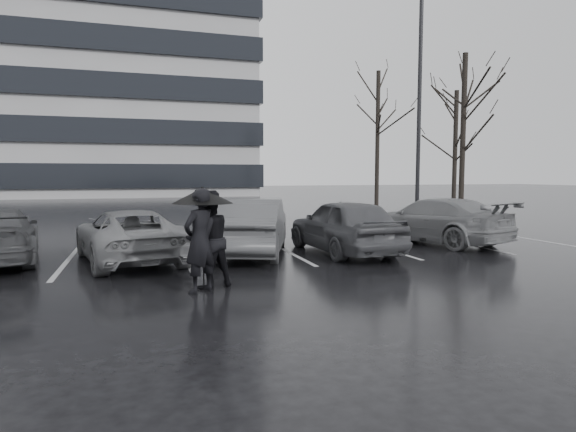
% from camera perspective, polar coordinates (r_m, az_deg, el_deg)
% --- Properties ---
extents(ground, '(160.00, 160.00, 0.00)m').
position_cam_1_polar(ground, '(10.96, 0.47, -6.20)').
color(ground, black).
rests_on(ground, ground).
extents(car_main, '(2.00, 4.45, 1.48)m').
position_cam_1_polar(car_main, '(13.12, 6.63, -1.12)').
color(car_main, black).
rests_on(car_main, ground).
extents(car_west_a, '(2.99, 4.78, 1.49)m').
position_cam_1_polar(car_west_a, '(12.80, -4.23, -1.24)').
color(car_west_a, '#2B2B2E').
rests_on(car_west_a, ground).
extents(car_west_b, '(2.98, 4.87, 1.26)m').
position_cam_1_polar(car_west_b, '(12.41, -18.33, -2.19)').
color(car_west_b, '#505053').
rests_on(car_west_b, ground).
extents(car_east, '(3.43, 5.20, 1.40)m').
position_cam_1_polar(car_east, '(15.53, 16.85, -0.52)').
color(car_east, '#505053').
rests_on(car_east, ground).
extents(pedestrian_left, '(0.82, 0.77, 1.88)m').
position_cam_1_polar(pedestrian_left, '(8.73, -10.42, -2.90)').
color(pedestrian_left, black).
rests_on(pedestrian_left, ground).
extents(pedestrian_right, '(1.08, 0.98, 1.82)m').
position_cam_1_polar(pedestrian_right, '(9.08, -9.41, -2.75)').
color(pedestrian_right, black).
rests_on(pedestrian_right, ground).
extents(umbrella, '(1.12, 1.12, 1.90)m').
position_cam_1_polar(umbrella, '(8.96, -10.10, 2.38)').
color(umbrella, black).
rests_on(umbrella, ground).
extents(lamp_post, '(0.53, 0.53, 9.75)m').
position_cam_1_polar(lamp_post, '(21.53, 15.26, 11.01)').
color(lamp_post, '#949496').
rests_on(lamp_post, ground).
extents(stall_stripes, '(19.72, 5.00, 0.00)m').
position_cam_1_polar(stall_stripes, '(13.16, -6.19, -4.35)').
color(stall_stripes, '#A4A4A6').
rests_on(stall_stripes, ground).
extents(tree_east, '(0.26, 0.26, 8.00)m').
position_cam_1_polar(tree_east, '(25.43, 20.02, 8.88)').
color(tree_east, black).
rests_on(tree_east, ground).
extents(tree_ne, '(0.26, 0.26, 7.00)m').
position_cam_1_polar(tree_ne, '(30.09, 19.19, 7.29)').
color(tree_ne, black).
rests_on(tree_ne, ground).
extents(tree_north, '(0.26, 0.26, 8.50)m').
position_cam_1_polar(tree_north, '(30.83, 10.55, 8.81)').
color(tree_north, black).
rests_on(tree_north, ground).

